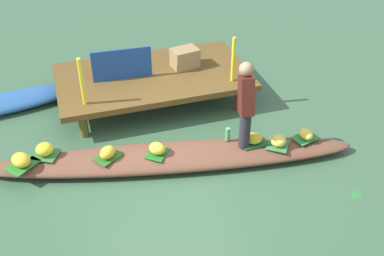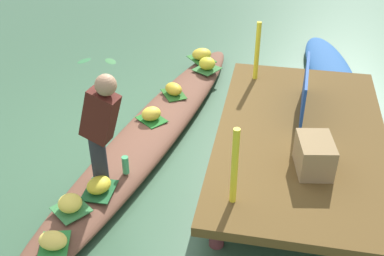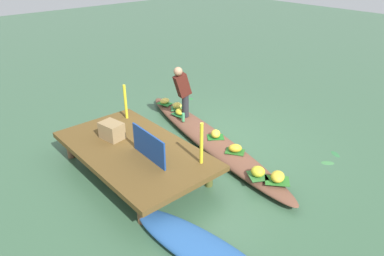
{
  "view_description": "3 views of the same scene",
  "coord_description": "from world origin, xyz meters",
  "px_view_note": "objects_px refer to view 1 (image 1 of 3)",
  "views": [
    {
      "loc": [
        -1.3,
        -5.14,
        4.35
      ],
      "look_at": [
        0.39,
        0.26,
        0.37
      ],
      "focal_mm": 44.39,
      "sensor_mm": 36.0,
      "label": 1
    },
    {
      "loc": [
        4.58,
        1.44,
        3.38
      ],
      "look_at": [
        0.13,
        0.57,
        0.39
      ],
      "focal_mm": 44.76,
      "sensor_mm": 36.0,
      "label": 2
    },
    {
      "loc": [
        -4.8,
        4.71,
        3.84
      ],
      "look_at": [
        -0.03,
        0.51,
        0.56
      ],
      "focal_mm": 33.01,
      "sensor_mm": 36.0,
      "label": 3
    }
  ],
  "objects_px": {
    "water_bottle": "(228,134)",
    "produce_crate": "(185,58)",
    "banana_bunch_3": "(253,138)",
    "banana_bunch_5": "(306,134)",
    "banana_bunch_2": "(45,149)",
    "market_banner": "(122,64)",
    "banana_bunch_6": "(108,152)",
    "vendor_person": "(246,102)",
    "moored_boat": "(8,102)",
    "banana_bunch_0": "(157,148)",
    "banana_bunch_4": "(278,141)",
    "banana_bunch_1": "(21,160)",
    "vendor_boat": "(171,157)"
  },
  "relations": [
    {
      "from": "water_bottle",
      "to": "produce_crate",
      "type": "distance_m",
      "value": 1.91
    },
    {
      "from": "water_bottle",
      "to": "banana_bunch_3",
      "type": "bearing_deg",
      "value": -27.75
    },
    {
      "from": "banana_bunch_3",
      "to": "banana_bunch_5",
      "type": "xyz_separation_m",
      "value": [
        0.78,
        -0.13,
        0.0
      ]
    },
    {
      "from": "banana_bunch_2",
      "to": "market_banner",
      "type": "distance_m",
      "value": 1.97
    },
    {
      "from": "banana_bunch_2",
      "to": "banana_bunch_5",
      "type": "height_order",
      "value": "banana_bunch_2"
    },
    {
      "from": "banana_bunch_6",
      "to": "water_bottle",
      "type": "height_order",
      "value": "water_bottle"
    },
    {
      "from": "vendor_person",
      "to": "banana_bunch_6",
      "type": "bearing_deg",
      "value": 172.3
    },
    {
      "from": "moored_boat",
      "to": "banana_bunch_2",
      "type": "xyz_separation_m",
      "value": [
        0.54,
        -1.81,
        0.21
      ]
    },
    {
      "from": "banana_bunch_3",
      "to": "banana_bunch_6",
      "type": "relative_size",
      "value": 0.99
    },
    {
      "from": "banana_bunch_0",
      "to": "vendor_person",
      "type": "relative_size",
      "value": 0.2
    },
    {
      "from": "water_bottle",
      "to": "banana_bunch_6",
      "type": "bearing_deg",
      "value": 176.1
    },
    {
      "from": "banana_bunch_4",
      "to": "banana_bunch_6",
      "type": "xyz_separation_m",
      "value": [
        -2.37,
        0.46,
        -0.0
      ]
    },
    {
      "from": "banana_bunch_0",
      "to": "market_banner",
      "type": "xyz_separation_m",
      "value": [
        -0.13,
        1.78,
        0.45
      ]
    },
    {
      "from": "banana_bunch_1",
      "to": "banana_bunch_0",
      "type": "bearing_deg",
      "value": -9.39
    },
    {
      "from": "vendor_person",
      "to": "banana_bunch_4",
      "type": "bearing_deg",
      "value": -23.72
    },
    {
      "from": "vendor_boat",
      "to": "market_banner",
      "type": "distance_m",
      "value": 1.92
    },
    {
      "from": "produce_crate",
      "to": "market_banner",
      "type": "bearing_deg",
      "value": -174.66
    },
    {
      "from": "banana_bunch_6",
      "to": "market_banner",
      "type": "relative_size",
      "value": 0.27
    },
    {
      "from": "banana_bunch_1",
      "to": "banana_bunch_6",
      "type": "xyz_separation_m",
      "value": [
        1.14,
        -0.18,
        -0.01
      ]
    },
    {
      "from": "banana_bunch_4",
      "to": "banana_bunch_5",
      "type": "relative_size",
      "value": 0.89
    },
    {
      "from": "banana_bunch_4",
      "to": "water_bottle",
      "type": "height_order",
      "value": "water_bottle"
    },
    {
      "from": "vendor_boat",
      "to": "moored_boat",
      "type": "relative_size",
      "value": 2.07
    },
    {
      "from": "banana_bunch_3",
      "to": "produce_crate",
      "type": "distance_m",
      "value": 2.12
    },
    {
      "from": "banana_bunch_2",
      "to": "water_bottle",
      "type": "relative_size",
      "value": 1.23
    },
    {
      "from": "banana_bunch_0",
      "to": "produce_crate",
      "type": "height_order",
      "value": "produce_crate"
    },
    {
      "from": "vendor_boat",
      "to": "banana_bunch_2",
      "type": "bearing_deg",
      "value": 176.57
    },
    {
      "from": "banana_bunch_5",
      "to": "market_banner",
      "type": "bearing_deg",
      "value": 137.74
    },
    {
      "from": "market_banner",
      "to": "banana_bunch_2",
      "type": "bearing_deg",
      "value": -133.28
    },
    {
      "from": "banana_bunch_5",
      "to": "banana_bunch_1",
      "type": "bearing_deg",
      "value": 171.45
    },
    {
      "from": "produce_crate",
      "to": "banana_bunch_3",
      "type": "bearing_deg",
      "value": -78.67
    },
    {
      "from": "vendor_boat",
      "to": "banana_bunch_4",
      "type": "xyz_separation_m",
      "value": [
        1.5,
        -0.33,
        0.2
      ]
    },
    {
      "from": "moored_boat",
      "to": "water_bottle",
      "type": "distance_m",
      "value": 3.83
    },
    {
      "from": "banana_bunch_2",
      "to": "water_bottle",
      "type": "xyz_separation_m",
      "value": [
        2.55,
        -0.43,
        0.01
      ]
    },
    {
      "from": "moored_boat",
      "to": "produce_crate",
      "type": "xyz_separation_m",
      "value": [
        3.01,
        -0.37,
        0.55
      ]
    },
    {
      "from": "banana_bunch_2",
      "to": "market_banner",
      "type": "bearing_deg",
      "value": 44.4
    },
    {
      "from": "vendor_boat",
      "to": "banana_bunch_3",
      "type": "height_order",
      "value": "banana_bunch_3"
    },
    {
      "from": "vendor_boat",
      "to": "banana_bunch_1",
      "type": "distance_m",
      "value": 2.05
    },
    {
      "from": "vendor_boat",
      "to": "vendor_person",
      "type": "relative_size",
      "value": 4.26
    },
    {
      "from": "banana_bunch_3",
      "to": "banana_bunch_5",
      "type": "distance_m",
      "value": 0.79
    },
    {
      "from": "vendor_boat",
      "to": "banana_bunch_4",
      "type": "distance_m",
      "value": 1.55
    },
    {
      "from": "banana_bunch_3",
      "to": "banana_bunch_5",
      "type": "height_order",
      "value": "banana_bunch_5"
    },
    {
      "from": "banana_bunch_0",
      "to": "banana_bunch_3",
      "type": "distance_m",
      "value": 1.39
    },
    {
      "from": "water_bottle",
      "to": "vendor_boat",
      "type": "bearing_deg",
      "value": -179.45
    },
    {
      "from": "moored_boat",
      "to": "vendor_person",
      "type": "bearing_deg",
      "value": -44.81
    },
    {
      "from": "banana_bunch_1",
      "to": "banana_bunch_6",
      "type": "bearing_deg",
      "value": -8.75
    },
    {
      "from": "moored_boat",
      "to": "banana_bunch_5",
      "type": "relative_size",
      "value": 10.04
    },
    {
      "from": "banana_bunch_5",
      "to": "vendor_person",
      "type": "xyz_separation_m",
      "value": [
        -0.92,
        0.16,
        0.63
      ]
    },
    {
      "from": "banana_bunch_3",
      "to": "banana_bunch_1",
      "type": "bearing_deg",
      "value": 171.7
    },
    {
      "from": "banana_bunch_2",
      "to": "banana_bunch_3",
      "type": "xyz_separation_m",
      "value": [
        2.88,
        -0.61,
        -0.02
      ]
    },
    {
      "from": "vendor_person",
      "to": "banana_bunch_5",
      "type": "bearing_deg",
      "value": -10.04
    }
  ]
}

